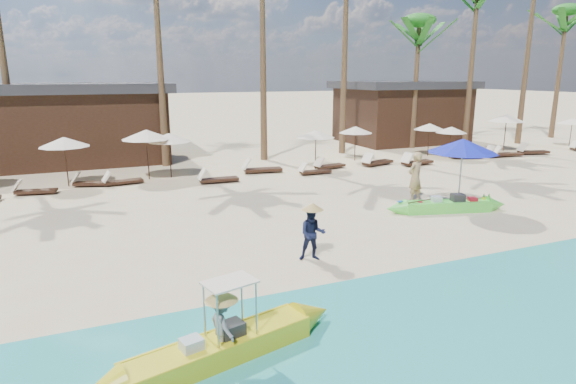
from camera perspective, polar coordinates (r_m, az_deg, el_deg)
name	(u,v)px	position (r m, az deg, el deg)	size (l,w,h in m)	color
ground	(358,239)	(14.51, 8.32, -5.51)	(240.00, 240.00, 0.00)	beige
wet_sand_strip	(485,313)	(10.90, 22.33, -13.17)	(240.00, 4.50, 0.01)	tan
green_canoe	(447,206)	(18.00, 18.30, -1.56)	(4.90, 1.59, 0.63)	#51DF44
yellow_canoe	(221,348)	(8.67, -7.99, -17.82)	(5.28, 1.64, 1.39)	yellow
tourist	(415,177)	(18.90, 14.84, 1.72)	(0.70, 0.46, 1.92)	tan
vendor_green	(312,234)	(12.58, 2.92, -4.98)	(0.69, 0.54, 1.43)	#141A38
vendor_yellow	(222,324)	(8.42, -7.80, -15.28)	(0.64, 0.37, 1.00)	gray
blue_umbrella	(463,146)	(17.89, 20.03, 5.16)	(2.40, 2.40, 2.58)	#99999E
resort_parasol_3	(64,142)	(22.79, -25.02, 5.40)	(2.10, 2.10, 2.16)	#321E14
lounger_3_right	(33,190)	(22.10, -28.00, 0.19)	(1.70, 0.78, 0.56)	#321E14
resort_parasol_4	(146,135)	(23.05, -16.45, 6.55)	(2.25, 2.25, 2.31)	#321E14
lounger_4_left	(90,182)	(22.65, -22.43, 1.07)	(1.74, 0.95, 0.56)	#321E14
lounger_4_right	(121,181)	(22.49, -19.21, 1.28)	(1.76, 0.72, 0.58)	#321E14
resort_parasol_5	(169,138)	(23.24, -13.92, 6.29)	(2.04, 2.04, 2.10)	#321E14
lounger_5_left	(216,178)	(21.87, -8.53, 1.60)	(1.84, 0.63, 0.62)	#321E14
resort_parasol_6	(316,134)	(24.67, 3.31, 6.89)	(1.96, 1.96, 2.02)	#321E14
lounger_6_left	(260,169)	(23.88, -3.33, 2.79)	(2.03, 0.90, 0.67)	#321E14
lounger_6_right	(313,171)	(23.51, 3.01, 2.53)	(1.63, 0.54, 0.55)	#321E14
resort_parasol_7	(356,130)	(27.42, 8.01, 7.32)	(1.88, 1.88, 1.94)	#321E14
lounger_7_left	(328,165)	(24.93, 4.78, 3.17)	(1.81, 0.85, 0.59)	#321E14
lounger_7_right	(376,162)	(26.23, 10.39, 3.57)	(2.03, 1.09, 0.66)	#321E14
resort_parasol_8	(430,127)	(30.03, 16.44, 7.44)	(1.88, 1.88, 1.94)	#321E14
lounger_8_left	(416,161)	(26.72, 14.89, 3.52)	(2.00, 0.87, 0.66)	#321E14
resort_parasol_9	(451,130)	(29.46, 18.79, 6.99)	(1.79, 1.79, 1.84)	#321E14
lounger_9_left	(465,155)	(29.77, 20.21, 4.12)	(1.95, 1.09, 0.63)	#321E14
lounger_9_right	(498,154)	(31.04, 23.66, 4.18)	(1.92, 0.68, 0.64)	#321E14
resort_parasol_10	(507,118)	(33.60, 24.50, 8.00)	(2.26, 2.26, 2.33)	#321E14
lounger_10_left	(506,153)	(31.57, 24.47, 4.20)	(1.77, 1.01, 0.58)	#321E14
lounger_10_right	(532,151)	(32.97, 26.91, 4.35)	(2.00, 1.05, 0.65)	#321E14
resort_parasol_11	(573,121)	(37.66, 30.66, 7.26)	(1.87, 1.87, 1.93)	#321E14
palm_6	(419,37)	(33.06, 15.21, 17.27)	(2.08, 2.08, 8.51)	brown
palm_7	(477,6)	(35.01, 21.45, 19.81)	(2.08, 2.08, 11.08)	brown
palm_9	(565,29)	(42.75, 29.98, 16.42)	(2.08, 2.08, 9.82)	brown
pavilion_west	(69,123)	(29.30, -24.57, 7.50)	(10.80, 6.60, 4.30)	#321E14
pavilion_east	(401,111)	(36.15, 13.28, 9.32)	(8.80, 6.60, 4.30)	#321E14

